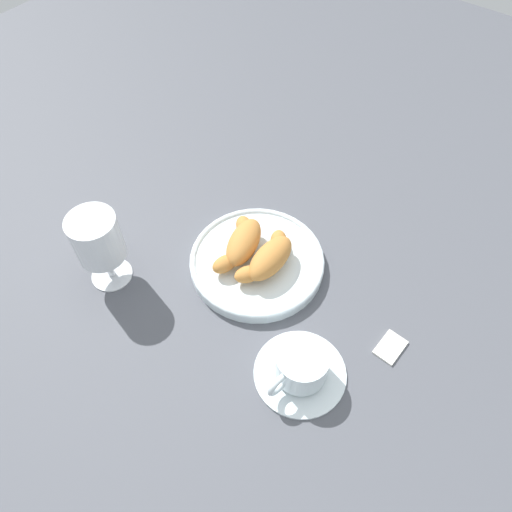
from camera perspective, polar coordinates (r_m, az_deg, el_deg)
name	(u,v)px	position (r m, az deg, el deg)	size (l,w,h in m)	color
ground_plane	(263,269)	(0.81, 0.89, -1.61)	(2.20, 2.20, 0.00)	#4C4F56
pastry_plate	(256,262)	(0.81, 0.00, -0.76)	(0.23, 0.23, 0.02)	silver
croissant_large	(269,258)	(0.78, 1.52, -0.25)	(0.14, 0.06, 0.04)	#BC7A38
croissant_small	(240,244)	(0.79, -1.89, 1.43)	(0.13, 0.09, 0.04)	#BC7A38
coffee_cup_near	(300,367)	(0.70, 5.31, -13.02)	(0.14, 0.14, 0.06)	silver
juice_glass_left	(98,241)	(0.77, -18.30, 1.72)	(0.08, 0.08, 0.14)	white
sugar_packet	(391,347)	(0.76, 15.72, -10.34)	(0.05, 0.03, 0.01)	white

